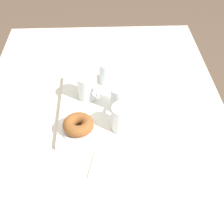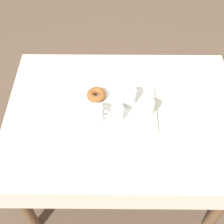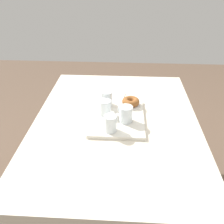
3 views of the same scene
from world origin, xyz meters
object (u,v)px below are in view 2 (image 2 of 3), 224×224
(tea_mug_right, at_px, (96,114))
(water_glass_near, at_px, (147,109))
(water_glass_far, at_px, (117,114))
(donut_plate_left, at_px, (97,98))
(paper_napkin, at_px, (69,115))
(sugar_donut_left, at_px, (96,95))
(serving_tray, at_px, (119,110))
(dining_table, at_px, (123,122))
(tea_mug_left, at_px, (129,97))

(tea_mug_right, height_order, water_glass_near, tea_mug_right)
(water_glass_far, relative_size, donut_plate_left, 0.77)
(tea_mug_right, bearing_deg, paper_napkin, 164.03)
(water_glass_near, distance_m, sugar_donut_left, 0.30)
(serving_tray, distance_m, water_glass_far, 0.09)
(water_glass_far, xyz_separation_m, paper_napkin, (-0.27, 0.04, -0.06))
(serving_tray, height_order, paper_napkin, serving_tray)
(dining_table, relative_size, tea_mug_right, 11.54)
(dining_table, height_order, tea_mug_left, tea_mug_left)
(water_glass_near, height_order, sugar_donut_left, water_glass_near)
(serving_tray, relative_size, water_glass_far, 4.35)
(tea_mug_right, bearing_deg, dining_table, 25.11)
(dining_table, bearing_deg, serving_tray, 161.16)
(donut_plate_left, xyz_separation_m, sugar_donut_left, (0.00, 0.00, 0.02))
(donut_plate_left, relative_size, sugar_donut_left, 1.10)
(tea_mug_left, distance_m, tea_mug_right, 0.22)
(dining_table, xyz_separation_m, tea_mug_right, (-0.15, -0.07, 0.16))
(tea_mug_left, bearing_deg, serving_tray, -137.40)
(serving_tray, relative_size, paper_napkin, 3.21)
(tea_mug_left, bearing_deg, paper_napkin, -166.88)
(water_glass_far, xyz_separation_m, donut_plate_left, (-0.12, 0.15, -0.04))
(tea_mug_left, xyz_separation_m, paper_napkin, (-0.34, -0.08, -0.06))
(dining_table, height_order, donut_plate_left, donut_plate_left)
(water_glass_far, xyz_separation_m, sugar_donut_left, (-0.12, 0.15, -0.01))
(dining_table, relative_size, paper_napkin, 10.35)
(water_glass_near, bearing_deg, tea_mug_left, 140.40)
(sugar_donut_left, bearing_deg, dining_table, -29.96)
(tea_mug_right, bearing_deg, serving_tray, 31.35)
(water_glass_near, bearing_deg, tea_mug_right, -171.03)
(water_glass_near, xyz_separation_m, donut_plate_left, (-0.28, 0.11, -0.04))
(water_glass_near, distance_m, water_glass_far, 0.17)
(tea_mug_right, bearing_deg, water_glass_near, 8.97)
(water_glass_near, relative_size, sugar_donut_left, 0.85)
(dining_table, bearing_deg, donut_plate_left, 150.04)
(water_glass_far, relative_size, sugar_donut_left, 0.85)
(serving_tray, bearing_deg, water_glass_near, -11.85)
(tea_mug_right, bearing_deg, tea_mug_left, 35.11)
(water_glass_far, bearing_deg, tea_mug_left, 61.65)
(paper_napkin, bearing_deg, sugar_donut_left, 35.52)
(water_glass_near, relative_size, paper_napkin, 0.74)
(dining_table, relative_size, donut_plate_left, 10.86)
(dining_table, distance_m, donut_plate_left, 0.21)
(donut_plate_left, bearing_deg, water_glass_near, -21.66)
(paper_napkin, bearing_deg, dining_table, 4.13)
(tea_mug_left, distance_m, donut_plate_left, 0.19)
(sugar_donut_left, bearing_deg, donut_plate_left, 0.00)
(tea_mug_left, bearing_deg, donut_plate_left, 170.46)
(tea_mug_left, xyz_separation_m, donut_plate_left, (-0.18, 0.03, -0.04))
(water_glass_far, distance_m, paper_napkin, 0.28)
(serving_tray, distance_m, tea_mug_left, 0.09)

